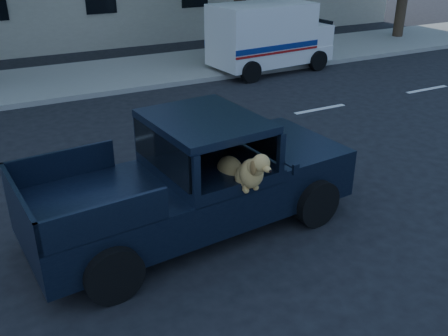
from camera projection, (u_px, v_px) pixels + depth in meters
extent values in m
plane|color=black|center=(258.00, 196.00, 8.89)|extent=(120.00, 120.00, 0.00)
cube|color=gray|center=(111.00, 75.00, 16.23)|extent=(60.00, 4.00, 0.15)
cube|color=black|center=(192.00, 193.00, 7.73)|extent=(5.18, 2.36, 0.64)
cube|color=black|center=(284.00, 145.00, 8.43)|extent=(1.61, 2.05, 0.15)
cube|color=black|center=(204.00, 121.00, 7.36)|extent=(1.65, 1.98, 0.12)
cube|color=black|center=(247.00, 132.00, 7.89)|extent=(0.39, 1.68, 0.55)
cube|color=black|center=(231.00, 186.00, 7.53)|extent=(0.58, 0.58, 0.37)
cube|color=black|center=(296.00, 169.00, 7.04)|extent=(0.10, 0.06, 0.15)
cube|color=silver|center=(270.00, 55.00, 16.89)|extent=(4.19, 2.18, 0.48)
cube|color=silver|center=(262.00, 26.00, 16.29)|extent=(3.43, 2.11, 1.45)
cube|color=silver|center=(307.00, 33.00, 17.42)|extent=(1.02, 1.85, 0.67)
cube|color=navy|center=(279.00, 48.00, 15.81)|extent=(3.27, 0.31, 0.17)
cube|color=#9E0F0F|center=(278.00, 53.00, 15.87)|extent=(3.27, 0.31, 0.07)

